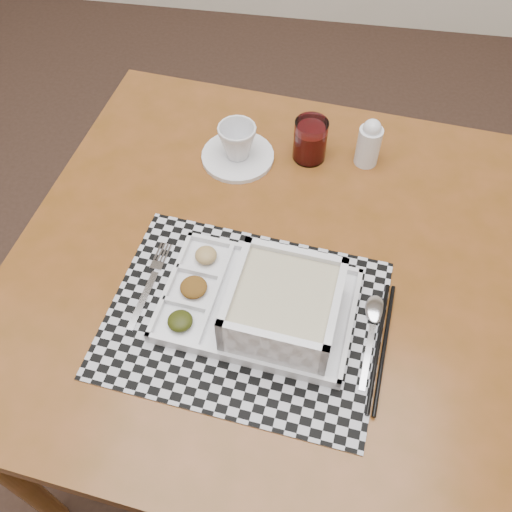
# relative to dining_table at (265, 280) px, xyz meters

# --- Properties ---
(dining_table) EXTENTS (1.01, 1.01, 0.68)m
(dining_table) POSITION_rel_dining_table_xyz_m (0.00, 0.00, 0.00)
(dining_table) COLOR #5C3610
(dining_table) RESTS_ON ground
(placemat) EXTENTS (0.49, 0.40, 0.00)m
(placemat) POSITION_rel_dining_table_xyz_m (-0.02, -0.13, 0.07)
(placemat) COLOR #B0B0B8
(placemat) RESTS_ON dining_table
(serving_tray) EXTENTS (0.34, 0.25, 0.10)m
(serving_tray) POSITION_rel_dining_table_xyz_m (0.03, -0.12, 0.11)
(serving_tray) COLOR silver
(serving_tray) RESTS_ON placemat
(fork) EXTENTS (0.04, 0.19, 0.00)m
(fork) POSITION_rel_dining_table_xyz_m (-0.19, -0.09, 0.07)
(fork) COLOR silver
(fork) RESTS_ON placemat
(spoon) EXTENTS (0.04, 0.18, 0.01)m
(spoon) POSITION_rel_dining_table_xyz_m (0.20, -0.09, 0.08)
(spoon) COLOR silver
(spoon) RESTS_ON placemat
(chopsticks) EXTENTS (0.04, 0.24, 0.01)m
(chopsticks) POSITION_rel_dining_table_xyz_m (0.21, -0.15, 0.08)
(chopsticks) COLOR black
(chopsticks) RESTS_ON placemat
(saucer) EXTENTS (0.15, 0.15, 0.01)m
(saucer) POSITION_rel_dining_table_xyz_m (-0.10, 0.25, 0.08)
(saucer) COLOR silver
(saucer) RESTS_ON dining_table
(cup) EXTENTS (0.09, 0.09, 0.07)m
(cup) POSITION_rel_dining_table_xyz_m (-0.10, 0.25, 0.12)
(cup) COLOR silver
(cup) RESTS_ON saucer
(juice_glass) EXTENTS (0.07, 0.07, 0.09)m
(juice_glass) POSITION_rel_dining_table_xyz_m (0.05, 0.27, 0.11)
(juice_glass) COLOR white
(juice_glass) RESTS_ON dining_table
(creamer_bottle) EXTENTS (0.05, 0.05, 0.11)m
(creamer_bottle) POSITION_rel_dining_table_xyz_m (0.17, 0.28, 0.12)
(creamer_bottle) COLOR silver
(creamer_bottle) RESTS_ON dining_table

